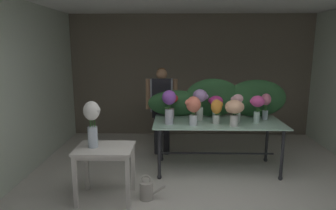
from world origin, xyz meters
TOP-DOWN VIEW (x-y plane):
  - ground_plane at (0.00, 1.98)m, footprint 8.71×8.71m
  - wall_back at (0.00, 3.96)m, footprint 5.47×0.12m
  - wall_left at (-2.74, 1.98)m, footprint 0.12×4.08m
  - display_table_glass at (0.34, 1.88)m, footprint 2.05×0.94m
  - side_table_white at (-1.26, 0.90)m, footprint 0.74×0.56m
  - florist at (-0.60, 2.59)m, footprint 0.58×0.24m
  - foliage_backdrop at (0.44, 2.23)m, footprint 2.35×0.26m
  - vase_peach_stock at (0.53, 1.60)m, footprint 0.28×0.28m
  - vase_magenta_tulips at (0.32, 2.04)m, footprint 0.24×0.22m
  - vase_fuchsia_hydrangea at (0.93, 1.83)m, footprint 0.23×0.21m
  - vase_lilac_ranunculus at (0.05, 1.97)m, footprint 0.25×0.23m
  - vase_violet_snapdragons at (-0.44, 1.71)m, footprint 0.22×0.22m
  - vase_coral_freesia at (-0.08, 1.63)m, footprint 0.24×0.22m
  - vase_blush_lilies at (0.63, 1.85)m, footprint 0.19×0.17m
  - vase_scarlet_carnations at (-0.42, 2.06)m, footprint 0.24×0.24m
  - vase_sunset_anemones at (0.29, 1.73)m, footprint 0.19×0.17m
  - vase_rosy_dahlias at (1.13, 2.04)m, footprint 0.16×0.16m
  - vase_white_roses_tall at (-1.41, 0.90)m, footprint 0.22×0.21m
  - watering_can at (-0.73, 0.90)m, footprint 0.35×0.18m

SIDE VIEW (x-z plane):
  - ground_plane at x=0.00m, z-range 0.00..0.00m
  - watering_can at x=-0.73m, z-range -0.05..0.30m
  - side_table_white at x=-1.26m, z-range 0.26..0.98m
  - display_table_glass at x=0.34m, z-range 0.29..1.12m
  - florist at x=-0.60m, z-range 0.19..1.81m
  - vase_sunset_anemones at x=0.29m, z-range 0.86..1.24m
  - vase_magenta_tulips at x=0.32m, z-range 0.88..1.27m
  - vase_peach_stock at x=0.53m, z-range 0.88..1.28m
  - vase_white_roses_tall at x=-1.41m, z-range 0.78..1.38m
  - vase_blush_lilies at x=0.63m, z-range 0.86..1.31m
  - vase_rosy_dahlias at x=1.13m, z-range 0.87..1.31m
  - vase_coral_freesia at x=-0.08m, z-range 0.87..1.32m
  - vase_scarlet_carnations at x=-0.42m, z-range 0.89..1.31m
  - vase_fuchsia_hydrangea at x=0.93m, z-range 0.89..1.32m
  - foliage_backdrop at x=0.44m, z-range 0.79..1.44m
  - vase_violet_snapdragons at x=-0.44m, z-range 0.87..1.39m
  - vase_lilac_ranunculus at x=0.05m, z-range 0.90..1.41m
  - wall_back at x=0.00m, z-range 0.00..2.70m
  - wall_left at x=-2.74m, z-range 0.00..2.70m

